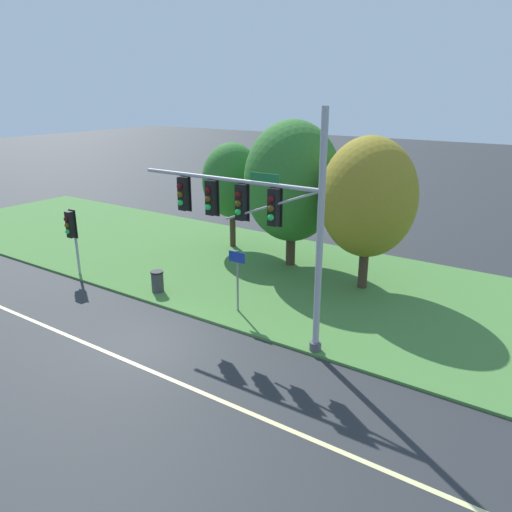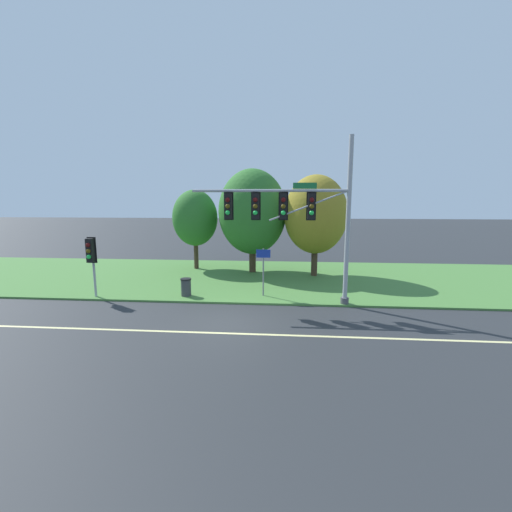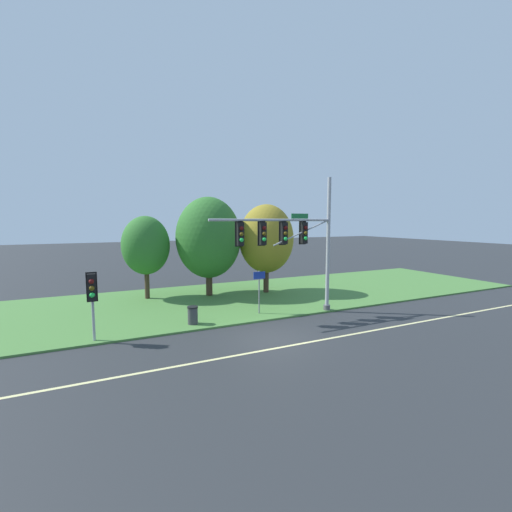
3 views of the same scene
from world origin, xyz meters
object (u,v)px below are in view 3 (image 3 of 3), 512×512
at_px(route_sign_post, 259,286).
at_px(tree_left_of_mast, 209,238).
at_px(tree_nearest_road, 146,246).
at_px(traffic_signal_mast, 293,238).
at_px(pedestrian_signal_near_kerb, 92,292).
at_px(tree_behind_signpost, 266,239).
at_px(trash_bin, 193,315).

height_order(route_sign_post, tree_left_of_mast, tree_left_of_mast).
bearing_deg(tree_nearest_road, traffic_signal_mast, -48.55).
bearing_deg(tree_left_of_mast, route_sign_post, -79.38).
xyz_separation_m(pedestrian_signal_near_kerb, route_sign_post, (8.73, 1.05, -0.65)).
bearing_deg(traffic_signal_mast, tree_left_of_mast, 111.19).
distance_m(tree_left_of_mast, tree_behind_signpost, 4.29).
bearing_deg(trash_bin, pedestrian_signal_near_kerb, -171.69).
height_order(pedestrian_signal_near_kerb, tree_nearest_road, tree_nearest_road).
relative_size(tree_nearest_road, tree_left_of_mast, 0.81).
bearing_deg(pedestrian_signal_near_kerb, tree_nearest_road, 66.65).
relative_size(pedestrian_signal_near_kerb, trash_bin, 3.37).
xyz_separation_m(traffic_signal_mast, trash_bin, (-5.67, 0.72, -3.93)).
height_order(route_sign_post, tree_nearest_road, tree_nearest_road).
distance_m(pedestrian_signal_near_kerb, tree_behind_signpost, 13.45).
relative_size(tree_left_of_mast, tree_behind_signpost, 1.07).
bearing_deg(tree_behind_signpost, route_sign_post, -120.99).
bearing_deg(tree_behind_signpost, trash_bin, -142.39).
relative_size(tree_nearest_road, trash_bin, 6.15).
height_order(pedestrian_signal_near_kerb, tree_behind_signpost, tree_behind_signpost).
bearing_deg(traffic_signal_mast, trash_bin, 172.72).
height_order(tree_behind_signpost, trash_bin, tree_behind_signpost).
bearing_deg(route_sign_post, pedestrian_signal_near_kerb, -173.17).
xyz_separation_m(traffic_signal_mast, route_sign_post, (-1.62, 1.08, -2.79)).
height_order(tree_nearest_road, tree_left_of_mast, tree_left_of_mast).
bearing_deg(tree_behind_signpost, pedestrian_signal_near_kerb, -152.39).
xyz_separation_m(tree_nearest_road, tree_left_of_mast, (4.22, -0.82, 0.48)).
xyz_separation_m(route_sign_post, tree_left_of_mast, (-1.12, 5.98, 2.55)).
bearing_deg(tree_behind_signpost, traffic_signal_mast, -103.27).
height_order(pedestrian_signal_near_kerb, trash_bin, pedestrian_signal_near_kerb).
relative_size(pedestrian_signal_near_kerb, tree_behind_signpost, 0.47).
relative_size(traffic_signal_mast, tree_behind_signpost, 1.20).
xyz_separation_m(pedestrian_signal_near_kerb, tree_left_of_mast, (7.61, 7.03, 1.89)).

